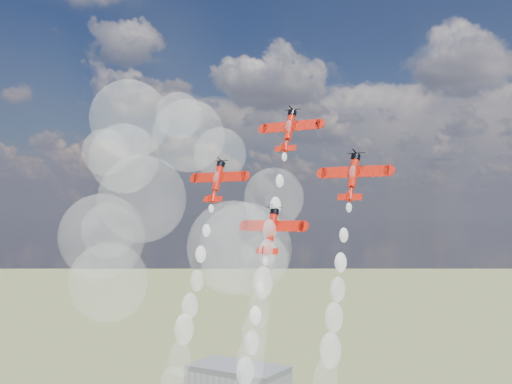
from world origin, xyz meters
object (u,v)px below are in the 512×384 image
at_px(plane_slot, 271,230).
at_px(plane_right, 353,176).
at_px(plane_lead, 289,129).
at_px(hangar, 238,378).
at_px(plane_left, 217,180).

bearing_deg(plane_slot, plane_right, 13.32).
bearing_deg(plane_lead, hangar, 126.71).
height_order(plane_lead, plane_left, plane_lead).
height_order(plane_left, plane_right, same).
bearing_deg(plane_slot, plane_left, 166.68).
bearing_deg(hangar, plane_lead, -53.29).
bearing_deg(plane_left, plane_slot, -13.32).
relative_size(hangar, plane_right, 3.63).
relative_size(plane_left, plane_slot, 1.00).
height_order(hangar, plane_lead, plane_lead).
bearing_deg(plane_right, plane_left, 180.00).
relative_size(plane_lead, plane_right, 1.00).
distance_m(hangar, plane_lead, 219.32).
xyz_separation_m(hangar, plane_right, (131.19, -158.30, 94.11)).
distance_m(hangar, plane_left, 209.21).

